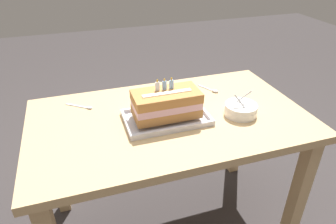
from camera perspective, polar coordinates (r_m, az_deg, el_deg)
name	(u,v)px	position (r m, az deg, el deg)	size (l,w,h in m)	color
ground_plane	(169,222)	(1.78, 0.25, -20.00)	(8.00, 8.00, 0.00)	#383333
dining_table	(170,135)	(1.38, 0.30, -4.33)	(1.20, 0.70, 0.69)	tan
foil_tray	(166,118)	(1.29, -0.32, -1.20)	(0.35, 0.22, 0.02)	silver
birthday_cake	(166,104)	(1.26, -0.33, 1.58)	(0.27, 0.14, 0.16)	#BB7D42
bowl_stack	(241,109)	(1.36, 13.49, 0.47)	(0.14, 0.14, 0.11)	white
serving_spoon_near_tray	(84,107)	(1.44, -15.47, 0.95)	(0.12, 0.10, 0.01)	silver
serving_spoon_by_bowls	(213,90)	(1.55, 8.47, 4.08)	(0.07, 0.12, 0.01)	silver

